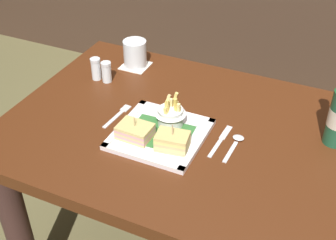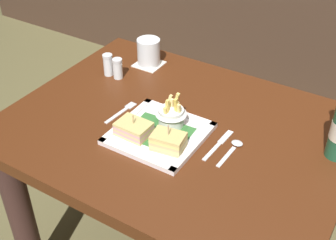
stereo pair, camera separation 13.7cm
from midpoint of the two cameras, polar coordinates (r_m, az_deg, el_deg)
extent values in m
cube|color=#4C230F|center=(1.43, 3.84, -1.50)|extent=(1.07, 0.82, 0.04)
cylinder|color=#3A231F|center=(1.70, -15.88, -11.93)|extent=(0.09, 0.09, 0.68)
cylinder|color=#492320|center=(2.05, -3.27, -0.76)|extent=(0.09, 0.09, 0.68)
cylinder|color=#462918|center=(1.82, 21.20, -9.66)|extent=(0.09, 0.09, 0.68)
cube|color=white|center=(1.37, 1.72, -1.92)|extent=(0.26, 0.26, 0.01)
cube|color=#326C31|center=(1.36, 1.73, -1.72)|extent=(0.19, 0.16, 0.00)
cube|color=white|center=(1.28, -1.03, -4.50)|extent=(0.26, 0.02, 0.01)
cube|color=white|center=(1.45, 4.16, 0.88)|extent=(0.26, 0.02, 0.01)
cube|color=white|center=(1.42, -2.56, -0.06)|extent=(0.02, 0.26, 0.01)
cube|color=white|center=(1.32, 6.32, -3.35)|extent=(0.02, 0.26, 0.01)
cube|color=#D9B771|center=(1.36, -1.48, -1.79)|extent=(0.10, 0.08, 0.01)
cube|color=pink|center=(1.35, -1.48, -1.51)|extent=(0.10, 0.08, 0.01)
cube|color=tan|center=(1.35, -1.49, -1.23)|extent=(0.10, 0.08, 0.01)
cube|color=#D69B9C|center=(1.34, -1.49, -0.95)|extent=(0.10, 0.08, 0.01)
cube|color=tan|center=(1.34, -1.50, -0.66)|extent=(0.10, 0.08, 0.01)
cylinder|color=tan|center=(1.34, -1.50, -0.73)|extent=(0.00, 0.00, 0.07)
cube|color=tan|center=(1.31, 3.03, -3.50)|extent=(0.10, 0.08, 0.01)
cube|color=#E2D07F|center=(1.30, 3.05, -3.17)|extent=(0.10, 0.08, 0.01)
cube|color=tan|center=(1.30, 3.06, -2.83)|extent=(0.10, 0.08, 0.01)
cube|color=#F1D276|center=(1.29, 3.07, -2.49)|extent=(0.10, 0.08, 0.01)
cube|color=#D7B76B|center=(1.28, 3.09, -2.15)|extent=(0.10, 0.08, 0.01)
cylinder|color=tan|center=(1.29, 3.08, -2.25)|extent=(0.00, 0.00, 0.08)
cylinder|color=silver|center=(1.38, 3.23, 0.27)|extent=(0.08, 0.08, 0.06)
cone|color=silver|center=(1.37, 3.27, 1.15)|extent=(0.10, 0.10, 0.03)
cube|color=#E6C453|center=(1.35, 3.97, 1.36)|extent=(0.01, 0.02, 0.07)
cube|color=#E2BE62|center=(1.35, 2.63, 0.63)|extent=(0.01, 0.01, 0.05)
cube|color=#EBCA65|center=(1.35, 2.86, 1.22)|extent=(0.01, 0.01, 0.07)
cube|color=#F1D389|center=(1.37, 3.36, 1.54)|extent=(0.01, 0.01, 0.06)
cube|color=#F2D37E|center=(1.36, 4.32, 0.97)|extent=(0.01, 0.02, 0.06)
cube|color=#E8B553|center=(1.36, 2.82, 1.20)|extent=(0.02, 0.02, 0.05)
cube|color=#ECCE7F|center=(1.38, 2.94, 2.03)|extent=(0.02, 0.02, 0.06)
cube|color=#ECCC84|center=(1.38, 4.15, 1.40)|extent=(0.02, 0.02, 0.05)
cube|color=#EAD26A|center=(1.38, 3.80, 2.15)|extent=(0.03, 0.01, 0.07)
cube|color=silver|center=(1.74, -0.16, 7.03)|extent=(0.10, 0.10, 0.00)
cylinder|color=silver|center=(1.71, -0.17, 8.56)|extent=(0.09, 0.09, 0.10)
cylinder|color=silver|center=(1.72, -0.17, 7.91)|extent=(0.08, 0.08, 0.06)
cube|color=silver|center=(1.46, -3.87, 0.50)|extent=(0.02, 0.11, 0.00)
cube|color=silver|center=(1.50, -2.16, 1.77)|extent=(0.03, 0.04, 0.00)
cube|color=silver|center=(1.32, 8.56, -4.08)|extent=(0.02, 0.10, 0.00)
cube|color=silver|center=(1.38, 10.14, -2.24)|extent=(0.02, 0.07, 0.00)
cube|color=silver|center=(1.31, 10.38, -4.74)|extent=(0.02, 0.10, 0.00)
ellipsoid|color=silver|center=(1.36, 11.64, -3.00)|extent=(0.04, 0.03, 0.01)
cylinder|color=silver|center=(1.66, -5.26, 6.77)|extent=(0.03, 0.03, 0.07)
cylinder|color=white|center=(1.67, -5.23, 6.34)|extent=(0.03, 0.03, 0.04)
cylinder|color=silver|center=(1.64, -5.34, 8.02)|extent=(0.04, 0.04, 0.01)
cylinder|color=silver|center=(1.64, -4.01, 6.31)|extent=(0.03, 0.03, 0.07)
cylinder|color=#40322B|center=(1.65, -4.00, 5.91)|extent=(0.03, 0.03, 0.04)
cylinder|color=silver|center=(1.62, -4.07, 7.48)|extent=(0.04, 0.04, 0.01)
camera|label=1|loc=(0.07, -87.14, 2.09)|focal=48.05mm
camera|label=2|loc=(0.07, 92.86, -2.09)|focal=48.05mm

